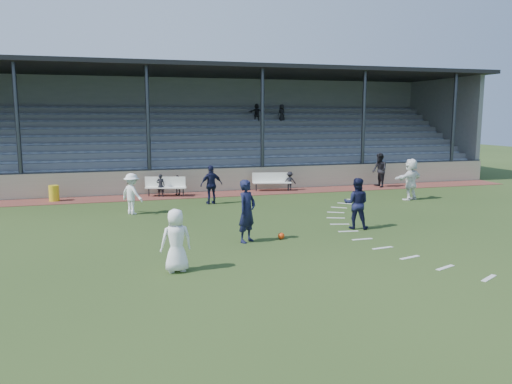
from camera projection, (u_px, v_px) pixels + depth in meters
ground at (279, 246)px, 15.29m from camera, size 90.00×90.00×0.00m
cinder_track at (212, 194)px, 25.26m from camera, size 34.00×2.00×0.02m
retaining_wall at (208, 180)px, 26.16m from camera, size 34.00×0.18×1.20m
bench_left at (166, 185)px, 24.55m from camera, size 2.03×1.00×0.95m
bench_right at (272, 180)px, 26.35m from camera, size 2.04×0.83×0.95m
trash_bin at (54, 193)px, 23.14m from camera, size 0.46×0.46×0.73m
football at (281, 236)px, 16.09m from camera, size 0.21×0.21×0.21m
player_white_lead at (176, 240)px, 12.64m from camera, size 0.85×0.61×1.63m
player_navy_lead at (247, 211)px, 15.61m from camera, size 0.86×0.82×1.98m
player_navy_mid at (356, 203)px, 17.49m from camera, size 1.09×1.01×1.80m
player_white_wing at (132, 194)px, 20.09m from camera, size 1.15×1.22×1.66m
player_navy_wing at (211, 185)px, 22.42m from camera, size 1.08×0.58×1.75m
player_white_back at (411, 179)px, 23.52m from camera, size 1.90×1.22×1.96m
official at (380, 170)px, 27.61m from camera, size 0.76×0.95×1.88m
sub_left_near at (161, 185)px, 24.39m from camera, size 0.47×0.38×1.11m
sub_left_far at (178, 185)px, 24.84m from camera, size 0.63×0.41×1.00m
sub_right at (290, 181)px, 26.49m from camera, size 0.72×0.55×0.99m
grandstand at (194, 145)px, 30.40m from camera, size 34.60×9.00×6.61m
penalty_arc at (397, 237)px, 16.42m from camera, size 3.89×14.63×0.01m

